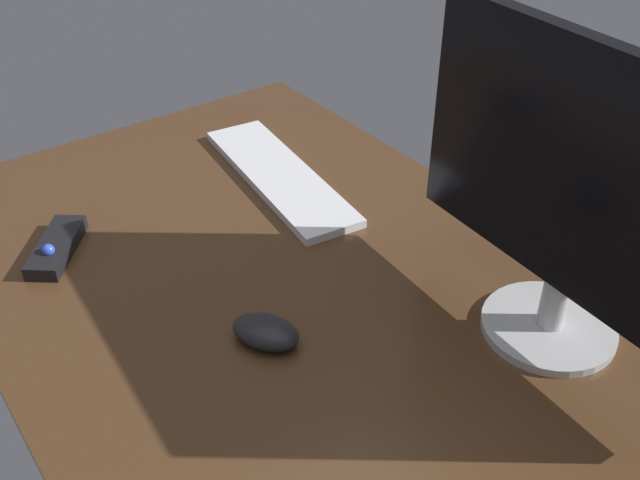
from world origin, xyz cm
name	(u,v)px	position (x,y,z in cm)	size (l,w,h in cm)	color
desk	(307,309)	(0.00, 0.00, 1.00)	(140.00, 84.00, 2.00)	#4C301C
monitor	(580,195)	(24.87, 24.35, 24.61)	(53.43, 18.89, 42.03)	#B8B8B8
keyboard	(279,176)	(-32.31, 16.62, 2.78)	(43.09, 11.65, 1.56)	white
computer_mouse	(266,332)	(3.16, -9.20, 3.78)	(9.92, 6.31, 3.56)	black
media_remote	(56,247)	(-34.19, -25.39, 3.24)	(15.20, 13.73, 3.72)	black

